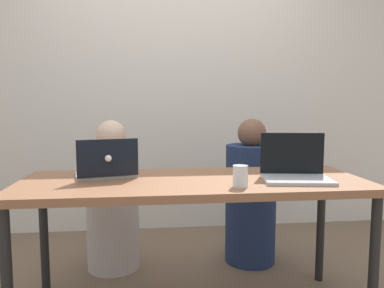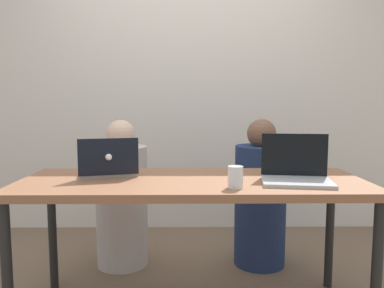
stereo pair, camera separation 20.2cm
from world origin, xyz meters
name	(u,v)px [view 1 (the left image)]	position (x,y,z in m)	size (l,w,h in m)	color
back_wall	(175,91)	(0.00, 1.47, 1.26)	(4.71, 0.10, 2.51)	silver
desk	(193,192)	(0.00, 0.00, 0.68)	(1.81, 0.68, 0.74)	brown
person_on_left	(113,203)	(-0.49, 0.64, 0.46)	(0.39, 0.39, 1.03)	#BFB4AE
person_on_right	(251,199)	(0.49, 0.64, 0.46)	(0.43, 0.43, 1.04)	navy
laptop_front_right	(295,170)	(0.53, -0.07, 0.80)	(0.37, 0.30, 0.24)	#B0B2B5
laptop_back_left	(106,169)	(-0.46, 0.10, 0.79)	(0.36, 0.29, 0.21)	#B0B7B3
water_glass_right	(240,178)	(0.20, -0.21, 0.79)	(0.07, 0.07, 0.10)	white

